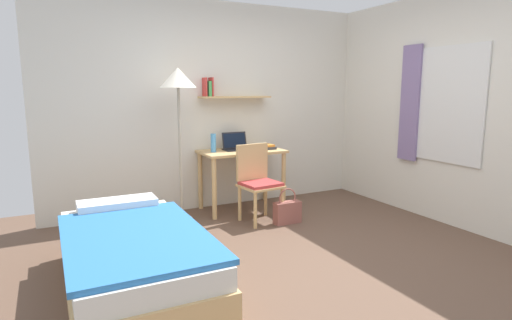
{
  "coord_description": "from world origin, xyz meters",
  "views": [
    {
      "loc": [
        -2.01,
        -3.03,
        1.53
      ],
      "look_at": [
        -0.23,
        0.51,
        0.85
      ],
      "focal_mm": 29.35,
      "sensor_mm": 36.0,
      "label": 1
    }
  ],
  "objects_px": {
    "standing_lamp": "(178,86)",
    "bed": "(134,259)",
    "desk_chair": "(258,180)",
    "laptop": "(236,145)",
    "handbag": "(287,211)",
    "water_bottle": "(213,143)",
    "desk": "(242,161)",
    "book_stack": "(267,147)"
  },
  "relations": [
    {
      "from": "laptop",
      "to": "desk_chair",
      "type": "bearing_deg",
      "value": -89.25
    },
    {
      "from": "desk",
      "to": "standing_lamp",
      "type": "relative_size",
      "value": 0.59
    },
    {
      "from": "bed",
      "to": "standing_lamp",
      "type": "height_order",
      "value": "standing_lamp"
    },
    {
      "from": "bed",
      "to": "book_stack",
      "type": "distance_m",
      "value": 2.6
    },
    {
      "from": "desk",
      "to": "standing_lamp",
      "type": "height_order",
      "value": "standing_lamp"
    },
    {
      "from": "bed",
      "to": "handbag",
      "type": "xyz_separation_m",
      "value": [
        1.87,
        0.85,
        -0.1
      ]
    },
    {
      "from": "book_stack",
      "to": "handbag",
      "type": "height_order",
      "value": "book_stack"
    },
    {
      "from": "standing_lamp",
      "to": "book_stack",
      "type": "relative_size",
      "value": 7.6
    },
    {
      "from": "standing_lamp",
      "to": "water_bottle",
      "type": "height_order",
      "value": "standing_lamp"
    },
    {
      "from": "laptop",
      "to": "handbag",
      "type": "bearing_deg",
      "value": -72.93
    },
    {
      "from": "desk_chair",
      "to": "laptop",
      "type": "bearing_deg",
      "value": 90.75
    },
    {
      "from": "desk",
      "to": "water_bottle",
      "type": "distance_m",
      "value": 0.45
    },
    {
      "from": "handbag",
      "to": "laptop",
      "type": "bearing_deg",
      "value": 107.07
    },
    {
      "from": "desk_chair",
      "to": "laptop",
      "type": "height_order",
      "value": "laptop"
    },
    {
      "from": "desk_chair",
      "to": "laptop",
      "type": "xyz_separation_m",
      "value": [
        -0.01,
        0.6,
        0.33
      ]
    },
    {
      "from": "standing_lamp",
      "to": "bed",
      "type": "bearing_deg",
      "value": -118.87
    },
    {
      "from": "standing_lamp",
      "to": "book_stack",
      "type": "bearing_deg",
      "value": 4.11
    },
    {
      "from": "water_bottle",
      "to": "bed",
      "type": "bearing_deg",
      "value": -128.21
    },
    {
      "from": "handbag",
      "to": "book_stack",
      "type": "bearing_deg",
      "value": 80.77
    },
    {
      "from": "bed",
      "to": "desk_chair",
      "type": "distance_m",
      "value": 1.97
    },
    {
      "from": "desk",
      "to": "handbag",
      "type": "distance_m",
      "value": 0.93
    },
    {
      "from": "laptop",
      "to": "water_bottle",
      "type": "xyz_separation_m",
      "value": [
        -0.33,
        -0.07,
        0.06
      ]
    },
    {
      "from": "standing_lamp",
      "to": "water_bottle",
      "type": "xyz_separation_m",
      "value": [
        0.46,
        0.13,
        -0.68
      ]
    },
    {
      "from": "desk_chair",
      "to": "water_bottle",
      "type": "xyz_separation_m",
      "value": [
        -0.34,
        0.53,
        0.39
      ]
    },
    {
      "from": "book_stack",
      "to": "handbag",
      "type": "distance_m",
      "value": 0.99
    },
    {
      "from": "desk_chair",
      "to": "handbag",
      "type": "distance_m",
      "value": 0.5
    },
    {
      "from": "desk_chair",
      "to": "handbag",
      "type": "relative_size",
      "value": 2.16
    },
    {
      "from": "desk",
      "to": "standing_lamp",
      "type": "xyz_separation_m",
      "value": [
        -0.83,
        -0.12,
        0.94
      ]
    },
    {
      "from": "desk",
      "to": "desk_chair",
      "type": "height_order",
      "value": "desk_chair"
    },
    {
      "from": "desk_chair",
      "to": "standing_lamp",
      "type": "height_order",
      "value": "standing_lamp"
    },
    {
      "from": "desk_chair",
      "to": "handbag",
      "type": "bearing_deg",
      "value": -44.59
    },
    {
      "from": "laptop",
      "to": "book_stack",
      "type": "distance_m",
      "value": 0.4
    },
    {
      "from": "desk_chair",
      "to": "handbag",
      "type": "xyz_separation_m",
      "value": [
        0.25,
        -0.25,
        -0.35
      ]
    },
    {
      "from": "desk_chair",
      "to": "book_stack",
      "type": "bearing_deg",
      "value": 52.32
    },
    {
      "from": "standing_lamp",
      "to": "handbag",
      "type": "xyz_separation_m",
      "value": [
        1.05,
        -0.65,
        -1.42
      ]
    },
    {
      "from": "laptop",
      "to": "water_bottle",
      "type": "bearing_deg",
      "value": -167.92
    },
    {
      "from": "desk_chair",
      "to": "standing_lamp",
      "type": "distance_m",
      "value": 1.39
    },
    {
      "from": "bed",
      "to": "book_stack",
      "type": "bearing_deg",
      "value": 38.41
    },
    {
      "from": "bed",
      "to": "handbag",
      "type": "relative_size",
      "value": 4.45
    },
    {
      "from": "desk_chair",
      "to": "water_bottle",
      "type": "relative_size",
      "value": 3.92
    },
    {
      "from": "desk",
      "to": "laptop",
      "type": "xyz_separation_m",
      "value": [
        -0.04,
        0.09,
        0.2
      ]
    },
    {
      "from": "handbag",
      "to": "desk",
      "type": "bearing_deg",
      "value": 106.08
    }
  ]
}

